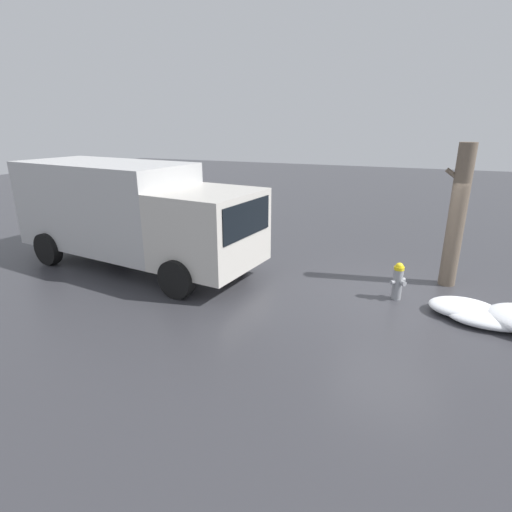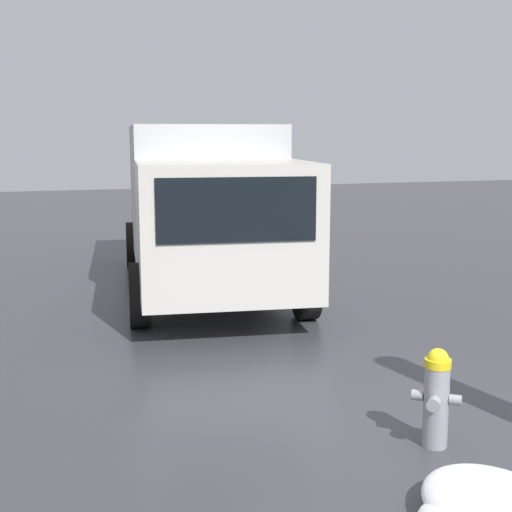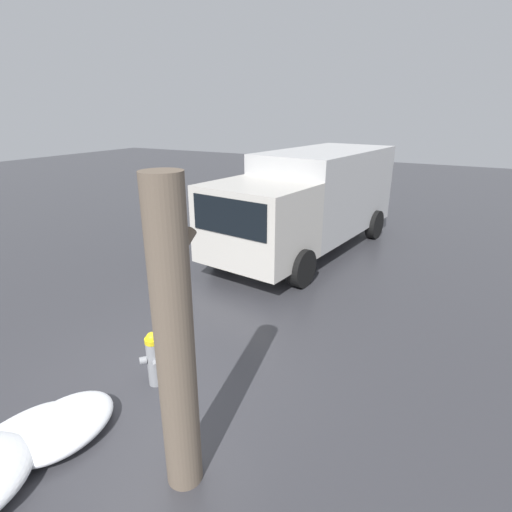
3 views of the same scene
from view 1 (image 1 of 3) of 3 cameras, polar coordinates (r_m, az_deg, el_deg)
The scene contains 6 objects.
ground_plane at distance 9.63m, azimuth 19.31°, elevation -5.80°, with size 60.00×60.00×0.00m, color #38383D.
fire_hydrant at distance 9.46m, azimuth 19.61°, elevation -3.33°, with size 0.36×0.38×0.87m.
tree_trunk at distance 10.50m, azimuth 26.76°, elevation 5.04°, with size 0.59×0.39×3.39m.
delivery_truck at distance 11.38m, azimuth -17.46°, elevation 6.16°, with size 7.26×3.34×2.79m.
snow_pile_by_hydrant at distance 9.36m, azimuth 27.53°, elevation -6.62°, with size 1.35×0.98×0.30m.
snow_pile_by_tree at distance 9.12m, azimuth 30.33°, elevation -7.87°, with size 1.49×0.77×0.26m.
Camera 1 is at (-0.18, 8.86, 3.77)m, focal length 28.00 mm.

